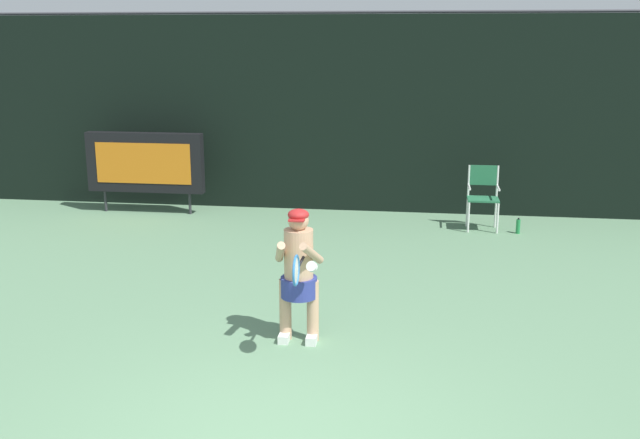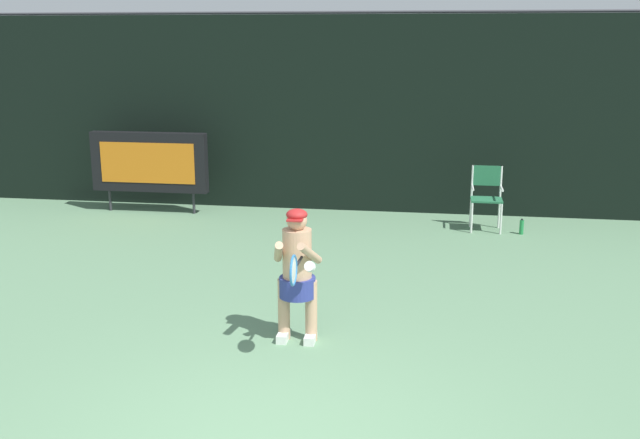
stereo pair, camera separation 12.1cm
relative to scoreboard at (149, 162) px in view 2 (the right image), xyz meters
The scene contains 6 objects.
backdrop_screen 4.12m from the scoreboard, 11.01° to the left, with size 18.00×0.12×3.66m.
scoreboard is the anchor object (origin of this frame).
umpire_chair 6.13m from the scoreboard, ahead, with size 0.52×0.44×1.08m.
water_bottle 6.77m from the scoreboard, ahead, with size 0.07×0.07×0.27m.
tennis_player 6.65m from the scoreboard, 55.01° to the right, with size 0.53×0.61×1.46m.
tennis_racket 7.17m from the scoreboard, 57.14° to the right, with size 0.03×0.60×0.31m.
Camera 2 is at (1.24, -4.96, 3.19)m, focal length 40.92 mm.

